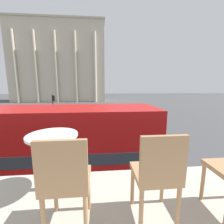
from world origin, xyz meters
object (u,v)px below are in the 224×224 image
Objects in this scene: cafe_chair_0 at (66,179)px; cafe_chair_1 at (157,173)px; pedestrian_black at (141,130)px; traffic_light_near at (15,121)px; traffic_light_mid at (53,106)px; cafe_dining_table at (53,150)px; pedestrian_white at (132,119)px; double_decker_bus at (27,151)px; plaza_building_left at (60,63)px.

cafe_chair_0 is 0.82m from cafe_chair_1.
cafe_chair_0 is 13.14m from pedestrian_black.
traffic_light_near is 7.45m from traffic_light_mid.
cafe_chair_1 reaches higher than cafe_dining_table.
cafe_chair_1 is 12.87m from pedestrian_black.
traffic_light_near is 2.21× the size of pedestrian_white.
cafe_chair_1 is 0.56× the size of pedestrian_white.
traffic_light_mid is at bearing 96.72° from double_decker_bus.
double_decker_bus is 11.94× the size of cafe_chair_0.
plaza_building_left is 43.07m from traffic_light_near.
pedestrian_black is at bearing -112.96° from pedestrian_white.
cafe_dining_table is at bearing 110.67° from cafe_chair_0.
cafe_chair_0 is 17.65m from pedestrian_white.
pedestrian_white is (16.82, -35.49, -11.65)m from plaza_building_left.
cafe_chair_1 is 17.43m from pedestrian_white.
pedestrian_black is at bearing 67.41° from cafe_chair_1.
cafe_chair_1 is 0.25× the size of traffic_light_near.
cafe_chair_1 is at bearing -56.85° from traffic_light_near.
double_decker_bus reaches higher than pedestrian_white.
pedestrian_black is (3.41, 11.97, -3.28)m from cafe_chair_1.
pedestrian_black is 4.76m from pedestrian_white.
cafe_dining_table is 0.45× the size of pedestrian_white.
pedestrian_white is (0.25, 4.75, -0.03)m from pedestrian_black.
plaza_building_left is 7.55× the size of traffic_light_mid.
traffic_light_near is at bearing 116.46° from cafe_chair_1.
cafe_dining_table is 53.69m from plaza_building_left.
traffic_light_mid is (-5.16, 17.66, -1.68)m from cafe_dining_table.
cafe_chair_0 reaches higher than cafe_dining_table.
double_decker_bus is 6.68× the size of pedestrian_white.
traffic_light_mid is (6.92, -33.99, -10.00)m from plaza_building_left.
plaza_building_left reaches higher than cafe_chair_0.
pedestrian_white is at bearing -64.65° from plaza_building_left.
pedestrian_black is at bearing 68.47° from cafe_dining_table.
plaza_building_left is 45.05m from pedestrian_black.
plaza_building_left is 17.95× the size of pedestrian_black.
plaza_building_left reaches higher than cafe_chair_1.
cafe_chair_1 reaches higher than traffic_light_near.
cafe_chair_0 is 0.55× the size of pedestrian_black.
cafe_dining_table is at bearing -126.36° from pedestrian_white.
double_decker_bus is 13.85m from pedestrian_white.
cafe_dining_table is 12.70m from pedestrian_black.
traffic_light_mid is 11.62m from pedestrian_black.
cafe_chair_0 is 1.00× the size of cafe_chair_1.
cafe_chair_0 is 0.23× the size of traffic_light_mid.
double_decker_bus is at bearing -78.47° from traffic_light_mid.
traffic_light_mid is (0.82, 7.40, 0.22)m from traffic_light_near.
traffic_light_mid is at bearing 106.27° from cafe_dining_table.
cafe_chair_0 is 0.03× the size of plaza_building_left.
cafe_chair_1 is 19.34m from traffic_light_mid.
traffic_light_near reaches higher than pedestrian_black.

